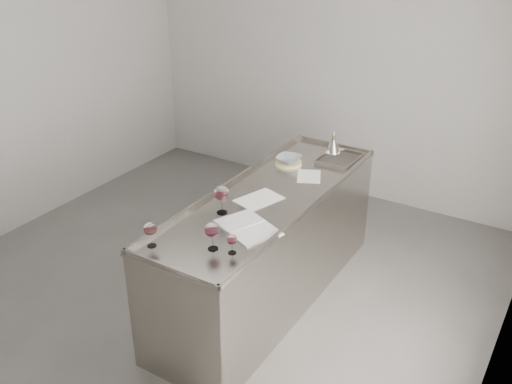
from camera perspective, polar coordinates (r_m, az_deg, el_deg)
The scene contains 12 objects.
room_shell at distance 4.21m, azimuth -6.64°, elevation 5.33°, with size 4.54×5.04×2.84m.
counter at distance 4.59m, azimuth 1.24°, elevation -5.54°, with size 0.77×2.42×0.97m.
wine_glass_left at distance 3.72m, azimuth -10.53°, elevation -3.71°, with size 0.09×0.09×0.17m.
wine_glass_middle at distance 4.05m, azimuth -3.47°, elevation -0.18°, with size 0.11×0.11×0.21m.
wine_glass_right at distance 3.63m, azimuth -4.39°, elevation -3.84°, with size 0.10×0.10×0.19m.
wine_glass_small at distance 3.60m, azimuth -2.43°, elevation -4.83°, with size 0.07×0.07×0.13m.
notebook at distance 3.91m, azimuth -0.80°, elevation -3.56°, with size 0.52×0.45×0.02m.
loose_paper_top at distance 4.69m, azimuth 5.32°, elevation 1.58°, with size 0.19×0.27×0.00m, color white.
loose_paper_under at distance 4.29m, azimuth 0.31°, elevation -0.73°, with size 0.24×0.34×0.00m, color silver.
trivet at distance 4.90m, azimuth 3.27°, elevation 2.91°, with size 0.23×0.23×0.02m, color #CBC783.
ceramic_bowl at distance 4.89m, azimuth 3.28°, elevation 3.29°, with size 0.21×0.21×0.05m, color gray.
wine_funnel at distance 5.17m, azimuth 7.72°, elevation 4.61°, with size 0.14×0.14×0.21m.
Camera 1 is at (2.46, -3.07, 2.90)m, focal length 40.00 mm.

